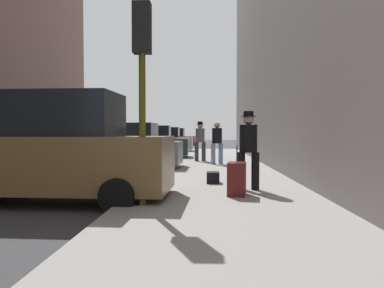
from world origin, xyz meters
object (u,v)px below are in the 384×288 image
object	(u,v)px
pedestrian_in_jeans	(217,141)
rolling_suitcase	(237,179)
parked_bronze_suv	(59,153)
duffel_bag	(213,177)
fire_hydrant	(173,159)
parked_red_hatchback	(171,139)
parked_dark_green_sedan	(149,144)
pedestrian_with_fedora	(248,146)
pedestrian_with_beanie	(200,139)
parked_gray_coupe	(126,148)
parked_silver_sedan	(163,141)
traffic_light	(142,59)

from	to	relation	value
pedestrian_in_jeans	rolling_suitcase	bearing A→B (deg)	-88.50
parked_bronze_suv	duffel_bag	xyz separation A→B (m)	(3.17, 2.07, -0.74)
fire_hydrant	pedestrian_in_jeans	world-z (taller)	pedestrian_in_jeans
parked_red_hatchback	pedestrian_in_jeans	bearing A→B (deg)	-78.61
parked_bronze_suv	parked_dark_green_sedan	xyz separation A→B (m)	(0.00, 12.00, -0.18)
parked_red_hatchback	duffel_bag	bearing A→B (deg)	-82.02
fire_hydrant	pedestrian_with_fedora	bearing A→B (deg)	-66.31
pedestrian_with_beanie	rolling_suitcase	bearing A→B (deg)	-84.29
parked_gray_coupe	pedestrian_with_fedora	world-z (taller)	pedestrian_with_fedora
fire_hydrant	duffel_bag	world-z (taller)	fire_hydrant
parked_dark_green_sedan	pedestrian_with_beanie	bearing A→B (deg)	-45.32
parked_silver_sedan	pedestrian_with_beanie	xyz separation A→B (m)	(2.73, -9.26, 0.29)
pedestrian_with_beanie	parked_dark_green_sedan	bearing A→B (deg)	134.68
parked_gray_coupe	pedestrian_in_jeans	bearing A→B (deg)	21.35
parked_gray_coupe	duffel_bag	size ratio (longest dim) A/B	9.70
traffic_light	pedestrian_in_jeans	distance (m)	8.80
parked_red_hatchback	parked_silver_sedan	bearing A→B (deg)	-90.00
pedestrian_with_beanie	pedestrian_in_jeans	bearing A→B (deg)	-66.24
parked_silver_sedan	pedestrian_with_fedora	world-z (taller)	pedestrian_with_fedora
rolling_suitcase	traffic_light	bearing A→B (deg)	-148.72
parked_red_hatchback	traffic_light	size ratio (longest dim) A/B	1.18
pedestrian_with_fedora	pedestrian_with_beanie	xyz separation A→B (m)	(-1.22, 8.26, 0.00)
parked_bronze_suv	traffic_light	bearing A→B (deg)	-24.84
fire_hydrant	parked_silver_sedan	bearing A→B (deg)	98.12
parked_silver_sedan	traffic_light	world-z (taller)	traffic_light
pedestrian_in_jeans	pedestrian_with_beanie	bearing A→B (deg)	113.76
traffic_light	duffel_bag	xyz separation A→B (m)	(1.32, 2.93, -2.47)
parked_dark_green_sedan	parked_red_hatchback	xyz separation A→B (m)	(0.00, 12.68, 0.00)
parked_bronze_suv	parked_silver_sedan	size ratio (longest dim) A/B	1.11
parked_bronze_suv	parked_silver_sedan	world-z (taller)	parked_bronze_suv
parked_bronze_suv	pedestrian_in_jeans	bearing A→B (deg)	65.79
pedestrian_with_fedora	rolling_suitcase	bearing A→B (deg)	-112.85
parked_red_hatchback	parked_gray_coupe	bearing A→B (deg)	-90.00
pedestrian_with_fedora	duffel_bag	world-z (taller)	pedestrian_with_fedora
parked_gray_coupe	fire_hydrant	distance (m)	1.89
parked_red_hatchback	pedestrian_with_beanie	bearing A→B (deg)	-79.98
parked_silver_sedan	traffic_light	distance (m)	19.55
fire_hydrant	duffel_bag	size ratio (longest dim) A/B	1.60
fire_hydrant	traffic_light	distance (m)	7.10
parked_gray_coupe	pedestrian_with_beanie	xyz separation A→B (m)	(2.73, 2.95, 0.29)
parked_silver_sedan	duffel_bag	world-z (taller)	parked_silver_sedan
pedestrian_with_beanie	rolling_suitcase	distance (m)	9.09
parked_bronze_suv	traffic_light	size ratio (longest dim) A/B	1.30
parked_silver_sedan	parked_dark_green_sedan	bearing A→B (deg)	-90.00
parked_silver_sedan	duffel_bag	xyz separation A→B (m)	(3.17, -16.43, -0.56)
pedestrian_in_jeans	pedestrian_with_beanie	size ratio (longest dim) A/B	0.96
parked_dark_green_sedan	duffel_bag	world-z (taller)	parked_dark_green_sedan
parked_silver_sedan	parked_bronze_suv	bearing A→B (deg)	-90.00
parked_gray_coupe	parked_red_hatchback	xyz separation A→B (m)	(0.00, 18.39, 0.00)
pedestrian_with_fedora	parked_dark_green_sedan	bearing A→B (deg)	109.71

